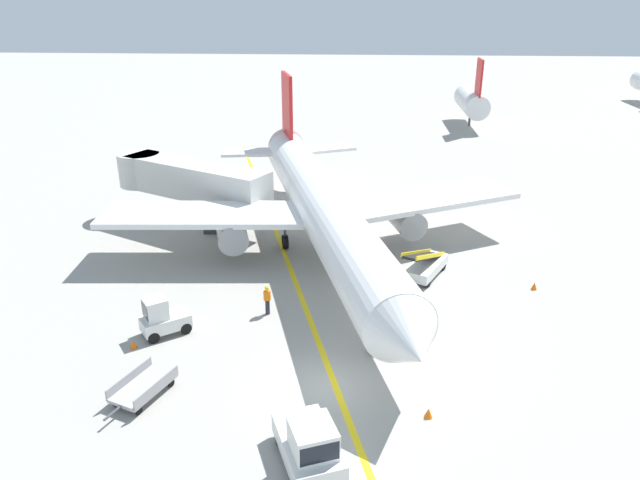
{
  "coord_description": "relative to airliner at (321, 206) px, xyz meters",
  "views": [
    {
      "loc": [
        1.29,
        -21.63,
        16.22
      ],
      "look_at": [
        -0.8,
        10.85,
        2.5
      ],
      "focal_mm": 33.15,
      "sensor_mm": 36.0,
      "label": 1
    }
  ],
  "objects": [
    {
      "name": "ground_plane",
      "position": [
        0.94,
        -14.38,
        -3.42
      ],
      "size": [
        300.0,
        300.0,
        0.0
      ],
      "primitive_type": "plane",
      "color": "#9E9B93"
    },
    {
      "name": "taxi_line_yellow",
      "position": [
        0.15,
        -9.38,
        -3.41
      ],
      "size": [
        21.93,
        77.1,
        0.01
      ],
      "primitive_type": "cube",
      "rotation": [
        0.0,
        0.0,
        0.27
      ],
      "color": "yellow",
      "rests_on": "ground"
    },
    {
      "name": "airliner",
      "position": [
        0.0,
        0.0,
        0.0
      ],
      "size": [
        27.83,
        34.75,
        10.1
      ],
      "color": "white",
      "rests_on": "ground"
    },
    {
      "name": "jet_bridge",
      "position": [
        -10.61,
        5.04,
        0.12
      ],
      "size": [
        12.59,
        8.13,
        4.85
      ],
      "color": "beige",
      "rests_on": "ground"
    },
    {
      "name": "pushback_tug",
      "position": [
        0.78,
        -19.18,
        -2.42
      ],
      "size": [
        3.08,
        4.04,
        2.2
      ],
      "color": "silver",
      "rests_on": "ground"
    },
    {
      "name": "baggage_tug_near_wing",
      "position": [
        -7.45,
        -10.52,
        -2.49
      ],
      "size": [
        2.71,
        2.45,
        2.1
      ],
      "color": "silver",
      "rests_on": "ground"
    },
    {
      "name": "belt_loader_forward_hold",
      "position": [
        6.61,
        -2.95,
        -2.64
      ],
      "size": [
        3.36,
        5.03,
        2.59
      ],
      "color": "silver",
      "rests_on": "ground"
    },
    {
      "name": "baggage_cart_loaded",
      "position": [
        -6.73,
        -15.53,
        -2.95
      ],
      "size": [
        2.5,
        3.78,
        0.94
      ],
      "color": "#A5A5A8",
      "rests_on": "ground"
    },
    {
      "name": "ground_crew_marshaller",
      "position": [
        4.86,
        -8.16,
        -2.51
      ],
      "size": [
        0.36,
        0.24,
        1.7
      ],
      "color": "#26262D",
      "rests_on": "ground"
    },
    {
      "name": "ground_crew_wing_walker",
      "position": [
        -2.41,
        -8.14,
        -2.51
      ],
      "size": [
        0.36,
        0.24,
        1.7
      ],
      "color": "#26262D",
      "rests_on": "ground"
    },
    {
      "name": "safety_cone_nose_left",
      "position": [
        12.86,
        -4.28,
        -3.2
      ],
      "size": [
        0.36,
        0.36,
        0.44
      ],
      "primitive_type": "cone",
      "color": "orange",
      "rests_on": "ground"
    },
    {
      "name": "safety_cone_nose_right",
      "position": [
        -8.53,
        -11.89,
        -3.2
      ],
      "size": [
        0.36,
        0.36,
        0.44
      ],
      "primitive_type": "cone",
      "color": "orange",
      "rests_on": "ground"
    },
    {
      "name": "safety_cone_wingtip_left",
      "position": [
        5.44,
        -16.15,
        -3.2
      ],
      "size": [
        0.36,
        0.36,
        0.44
      ],
      "primitive_type": "cone",
      "color": "orange",
      "rests_on": "ground"
    },
    {
      "name": "distant_aircraft_far_left",
      "position": [
        16.8,
        42.09,
        -0.2
      ],
      "size": [
        3.0,
        10.1,
        8.8
      ],
      "color": "silver",
      "rests_on": "ground"
    }
  ]
}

